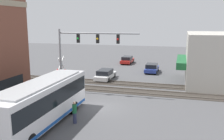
{
  "coord_description": "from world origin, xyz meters",
  "views": [
    {
      "loc": [
        -20.37,
        -6.89,
        7.6
      ],
      "look_at": [
        4.52,
        0.11,
        2.61
      ],
      "focal_mm": 40.0,
      "sensor_mm": 36.0,
      "label": 1
    }
  ],
  "objects_px": {
    "parked_car_white": "(105,75)",
    "parked_car_red": "(127,60)",
    "pedestrian_near_bus": "(75,112)",
    "parked_car_blue": "(152,68)",
    "crossing_signal": "(62,70)",
    "city_bus": "(42,102)"
  },
  "relations": [
    {
      "from": "parked_car_red",
      "to": "pedestrian_near_bus",
      "type": "height_order",
      "value": "pedestrian_near_bus"
    },
    {
      "from": "pedestrian_near_bus",
      "to": "parked_car_white",
      "type": "bearing_deg",
      "value": 8.14
    },
    {
      "from": "parked_car_blue",
      "to": "pedestrian_near_bus",
      "type": "height_order",
      "value": "pedestrian_near_bus"
    },
    {
      "from": "crossing_signal",
      "to": "parked_car_white",
      "type": "relative_size",
      "value": 0.79
    },
    {
      "from": "parked_car_blue",
      "to": "crossing_signal",
      "type": "bearing_deg",
      "value": 146.6
    },
    {
      "from": "city_bus",
      "to": "parked_car_red",
      "type": "xyz_separation_m",
      "value": [
        29.43,
        -0.0,
        -1.21
      ]
    },
    {
      "from": "city_bus",
      "to": "parked_car_red",
      "type": "height_order",
      "value": "city_bus"
    },
    {
      "from": "crossing_signal",
      "to": "parked_car_red",
      "type": "height_order",
      "value": "crossing_signal"
    },
    {
      "from": "crossing_signal",
      "to": "pedestrian_near_bus",
      "type": "distance_m",
      "value": 9.88
    },
    {
      "from": "crossing_signal",
      "to": "parked_car_blue",
      "type": "relative_size",
      "value": 0.86
    },
    {
      "from": "crossing_signal",
      "to": "parked_car_white",
      "type": "distance_m",
      "value": 7.32
    },
    {
      "from": "parked_car_red",
      "to": "parked_car_white",
      "type": "bearing_deg",
      "value": -180.0
    },
    {
      "from": "parked_car_white",
      "to": "pedestrian_near_bus",
      "type": "bearing_deg",
      "value": -171.86
    },
    {
      "from": "parked_car_white",
      "to": "parked_car_red",
      "type": "bearing_deg",
      "value": 0.0
    },
    {
      "from": "city_bus",
      "to": "parked_car_white",
      "type": "relative_size",
      "value": 2.17
    },
    {
      "from": "parked_car_white",
      "to": "parked_car_blue",
      "type": "height_order",
      "value": "parked_car_white"
    },
    {
      "from": "parked_car_white",
      "to": "pedestrian_near_bus",
      "type": "height_order",
      "value": "pedestrian_near_bus"
    },
    {
      "from": "parked_car_blue",
      "to": "parked_car_white",
      "type": "bearing_deg",
      "value": 140.48
    },
    {
      "from": "city_bus",
      "to": "parked_car_blue",
      "type": "xyz_separation_m",
      "value": [
        22.22,
        -5.4,
        -1.21
      ]
    },
    {
      "from": "crossing_signal",
      "to": "pedestrian_near_bus",
      "type": "relative_size",
      "value": 2.22
    },
    {
      "from": "crossing_signal",
      "to": "parked_car_red",
      "type": "xyz_separation_m",
      "value": [
        20.16,
        -3.14,
        -1.66
      ]
    },
    {
      "from": "city_bus",
      "to": "pedestrian_near_bus",
      "type": "relative_size",
      "value": 6.07
    }
  ]
}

